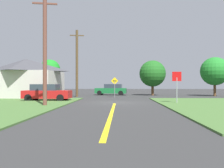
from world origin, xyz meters
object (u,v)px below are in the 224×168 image
at_px(utility_pole_mid, 77,63).
at_px(utility_pole_near, 45,49).
at_px(parked_car_near_building, 47,93).
at_px(direction_sign, 115,85).
at_px(barn, 26,78).
at_px(stop_sign, 177,81).
at_px(pine_tree_center, 153,74).
at_px(oak_tree_left, 215,71).
at_px(car_approaching_junction, 111,90).
at_px(oak_tree_right, 50,70).

bearing_deg(utility_pole_mid, utility_pole_near, -89.98).
distance_m(parked_car_near_building, direction_sign, 9.29).
bearing_deg(barn, stop_sign, -27.58).
bearing_deg(stop_sign, pine_tree_center, -95.77).
distance_m(stop_sign, direction_sign, 10.96).
relative_size(utility_pole_near, barn, 1.05).
height_order(stop_sign, parked_car_near_building, stop_sign).
bearing_deg(stop_sign, parked_car_near_building, -19.70).
bearing_deg(parked_car_near_building, oak_tree_left, 29.59).
height_order(direction_sign, pine_tree_center, pine_tree_center).
relative_size(car_approaching_junction, utility_pole_near, 0.57).
height_order(stop_sign, car_approaching_junction, stop_sign).
bearing_deg(utility_pole_mid, direction_sign, -13.74).
relative_size(car_approaching_junction, barn, 0.60).
relative_size(stop_sign, oak_tree_right, 0.54).
bearing_deg(direction_sign, utility_pole_mid, 166.26).
height_order(pine_tree_center, barn, pine_tree_center).
xyz_separation_m(stop_sign, oak_tree_right, (-14.30, 12.51, 1.65)).
xyz_separation_m(parked_car_near_building, pine_tree_center, (11.72, 12.09, 2.32)).
bearing_deg(oak_tree_left, car_approaching_junction, 169.05).
distance_m(direction_sign, oak_tree_right, 9.57).
bearing_deg(barn, utility_pole_mid, 22.63).
distance_m(utility_pole_near, direction_sign, 13.53).
distance_m(parked_car_near_building, car_approaching_junction, 14.21).
bearing_deg(parked_car_near_building, stop_sign, -11.17).
distance_m(utility_pole_near, barn, 12.67).
bearing_deg(oak_tree_left, utility_pole_near, -138.97).
xyz_separation_m(utility_pole_mid, pine_tree_center, (10.17, 4.22, -1.25)).
bearing_deg(pine_tree_center, utility_pole_near, -119.81).
distance_m(utility_pole_near, utility_pole_mid, 13.53).
xyz_separation_m(stop_sign, car_approaching_junction, (-6.06, 15.81, -1.09)).
relative_size(utility_pole_mid, pine_tree_center, 1.70).
bearing_deg(stop_sign, oak_tree_left, -127.69).
bearing_deg(pine_tree_center, barn, -157.44).
xyz_separation_m(pine_tree_center, oak_tree_right, (-14.18, -2.41, 0.42)).
bearing_deg(utility_pole_mid, stop_sign, -46.09).
height_order(utility_pole_mid, oak_tree_left, utility_pole_mid).
height_order(parked_car_near_building, direction_sign, direction_sign).
xyz_separation_m(utility_pole_mid, oak_tree_right, (-4.00, 1.81, -0.83)).
xyz_separation_m(stop_sign, parked_car_near_building, (-11.85, 2.83, -1.09)).
distance_m(car_approaching_junction, utility_pole_near, 19.42).
bearing_deg(utility_pole_near, barn, 116.92).
distance_m(parked_car_near_building, utility_pole_near, 6.80).
bearing_deg(utility_pole_mid, parked_car_near_building, -101.17).
bearing_deg(oak_tree_left, pine_tree_center, 167.32).
xyz_separation_m(oak_tree_left, oak_tree_right, (-22.30, -0.58, 0.20)).
xyz_separation_m(oak_tree_right, barn, (-1.66, -4.17, -1.23)).
height_order(utility_pole_near, direction_sign, utility_pole_near).
distance_m(parked_car_near_building, oak_tree_left, 22.49).
distance_m(utility_pole_mid, barn, 6.47).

